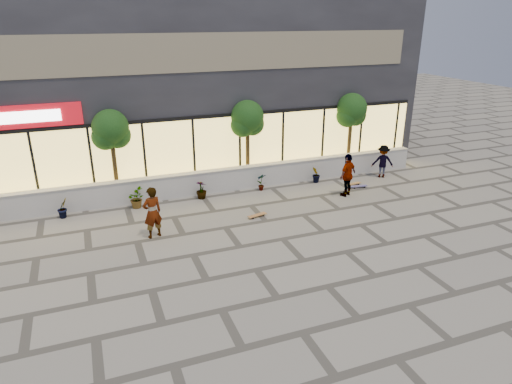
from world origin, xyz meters
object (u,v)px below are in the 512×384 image
object	(u,v)px
skater_right_far	(383,161)
skater_center	(152,213)
skateboard_right_far	(359,186)
skateboard_right_near	(354,184)
tree_mideast	(247,121)
skater_right_near	(348,175)
tree_east	(352,112)
tree_midwest	(111,132)
skateboard_center	(257,215)

from	to	relation	value
skater_right_far	skater_center	bearing A→B (deg)	37.05
skater_right_far	skateboard_right_far	world-z (taller)	skater_right_far
skater_center	skateboard_right_near	size ratio (longest dim) A/B	2.37
tree_mideast	skateboard_right_near	world-z (taller)	tree_mideast
skater_right_near	skateboard_right_near	bearing A→B (deg)	-162.33
tree_east	skater_right_near	size ratio (longest dim) A/B	2.04
tree_midwest	tree_mideast	distance (m)	6.00
tree_midwest	skateboard_right_near	world-z (taller)	tree_midwest
tree_east	skater_right_near	bearing A→B (deg)	-122.19
skater_right_far	skateboard_right_near	distance (m)	2.12
tree_east	skater_right_far	size ratio (longest dim) A/B	2.43
tree_midwest	skater_center	distance (m)	4.78
skateboard_center	skateboard_right_far	world-z (taller)	same
skater_right_near	skateboard_right_near	world-z (taller)	skater_right_near
skater_right_near	skateboard_right_far	distance (m)	1.50
skateboard_right_far	skater_right_near	bearing A→B (deg)	-143.15
skater_right_far	skateboard_center	bearing A→B (deg)	41.58
tree_mideast	skateboard_center	xyz separation A→B (m)	(-1.04, -3.95, -2.90)
tree_east	skater_center	bearing A→B (deg)	-158.28
skateboard_center	skateboard_right_far	size ratio (longest dim) A/B	1.00
tree_mideast	skateboard_center	bearing A→B (deg)	-104.72
skater_center	skateboard_right_far	bearing A→B (deg)	172.67
tree_midwest	tree_east	bearing A→B (deg)	0.00
skateboard_center	skater_right_far	bearing A→B (deg)	3.36
tree_mideast	skater_right_near	bearing A→B (deg)	-42.49
tree_midwest	tree_mideast	world-z (taller)	same
skater_center	skateboard_right_far	size ratio (longest dim) A/B	2.29
skateboard_right_near	tree_east	bearing A→B (deg)	57.79
tree_mideast	tree_midwest	bearing A→B (deg)	180.00
tree_midwest	tree_mideast	size ratio (longest dim) A/B	1.00
skater_right_near	skateboard_right_near	distance (m)	1.67
skater_center	skater_right_far	world-z (taller)	skater_center
tree_mideast	skateboard_center	distance (m)	5.02
tree_mideast	skateboard_center	size ratio (longest dim) A/B	4.69
skateboard_right_far	skater_right_far	bearing A→B (deg)	32.30
skater_center	skateboard_center	bearing A→B (deg)	166.86
skater_right_far	skateboard_right_near	world-z (taller)	skater_right_far
tree_mideast	skater_right_near	size ratio (longest dim) A/B	2.04
tree_mideast	skater_right_near	xyz separation A→B (m)	(3.49, -3.20, -2.03)
skateboard_center	skater_center	bearing A→B (deg)	170.19
tree_midwest	skater_right_near	world-z (taller)	tree_midwest
tree_east	skateboard_right_far	bearing A→B (deg)	-110.50
skateboard_right_near	skateboard_center	bearing A→B (deg)	-170.06
tree_midwest	skateboard_right_near	xyz separation A→B (m)	(10.50, -2.19, -2.91)
tree_east	skateboard_right_near	world-z (taller)	tree_east
tree_midwest	tree_east	size ratio (longest dim) A/B	1.00
skater_center	skateboard_right_far	world-z (taller)	skater_center
tree_east	skateboard_center	distance (m)	8.18
skater_right_far	skateboard_right_near	xyz separation A→B (m)	(-1.92, -0.53, -0.73)
skateboard_center	skateboard_right_near	world-z (taller)	skateboard_center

